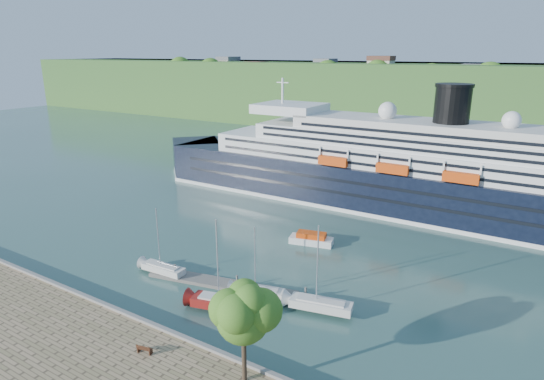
{
  "coord_description": "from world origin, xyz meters",
  "views": [
    {
      "loc": [
        34.66,
        -28.42,
        28.07
      ],
      "look_at": [
        -1.17,
        30.0,
        7.11
      ],
      "focal_mm": 30.0,
      "sensor_mm": 36.0,
      "label": 1
    }
  ],
  "objects": [
    {
      "name": "ground",
      "position": [
        0.0,
        0.0,
        0.0
      ],
      "size": [
        400.0,
        400.0,
        0.0
      ],
      "primitive_type": "plane",
      "color": "#2F544B",
      "rests_on": "ground"
    },
    {
      "name": "far_hillside",
      "position": [
        0.0,
        145.0,
        12.0
      ],
      "size": [
        400.0,
        50.0,
        24.0
      ],
      "primitive_type": "cube",
      "color": "#2E5723",
      "rests_on": "ground"
    },
    {
      "name": "quay_coping",
      "position": [
        0.0,
        -0.2,
        1.15
      ],
      "size": [
        220.0,
        0.5,
        0.3
      ],
      "primitive_type": "cube",
      "color": "slate",
      "rests_on": "promenade"
    },
    {
      "name": "cruise_ship",
      "position": [
        9.6,
        51.92,
        11.56
      ],
      "size": [
        103.01,
        15.47,
        23.12
      ],
      "primitive_type": null,
      "rotation": [
        0.0,
        0.0,
        0.0
      ],
      "color": "black",
      "rests_on": "ground"
    },
    {
      "name": "park_bench",
      "position": [
        5.56,
        -3.76,
        1.5
      ],
      "size": [
        1.65,
        0.95,
        1.0
      ],
      "primitive_type": null,
      "rotation": [
        0.0,
        0.0,
        0.21
      ],
      "color": "#4D2916",
      "rests_on": "promenade"
    },
    {
      "name": "promenade_tree",
      "position": [
        15.6,
        -1.86,
        6.04
      ],
      "size": [
        6.09,
        6.09,
        10.08
      ],
      "primitive_type": null,
      "color": "#34671B",
      "rests_on": "promenade"
    },
    {
      "name": "floating_pontoon",
      "position": [
        2.6,
        11.68,
        0.22
      ],
      "size": [
        19.78,
        6.38,
        0.44
      ],
      "primitive_type": null,
      "rotation": [
        0.0,
        0.0,
        0.21
      ],
      "color": "slate",
      "rests_on": "ground"
    },
    {
      "name": "sailboat_white_near",
      "position": [
        -5.53,
        9.94,
        4.37
      ],
      "size": [
        6.85,
        2.22,
        8.74
      ],
      "primitive_type": null,
      "rotation": [
        0.0,
        0.0,
        0.05
      ],
      "color": "silver",
      "rests_on": "ground"
    },
    {
      "name": "sailboat_red",
      "position": [
        6.59,
        7.02,
        5.26
      ],
      "size": [
        8.45,
        4.16,
        10.52
      ],
      "primitive_type": null,
      "rotation": [
        0.0,
        0.0,
        0.24
      ],
      "color": "maroon",
      "rests_on": "ground"
    },
    {
      "name": "sailboat_white_far",
      "position": [
        8.34,
        11.56,
        4.29
      ],
      "size": [
        6.89,
        3.46,
        8.57
      ],
      "primitive_type": null,
      "rotation": [
        0.0,
        0.0,
        0.25
      ],
      "color": "silver",
      "rests_on": "ground"
    },
    {
      "name": "tender_launch",
      "position": [
        6.43,
        29.04,
        0.91
      ],
      "size": [
        6.95,
        3.7,
        1.83
      ],
      "primitive_type": null,
      "rotation": [
        0.0,
        0.0,
        0.23
      ],
      "color": "#D5410C",
      "rests_on": "ground"
    },
    {
      "name": "sailboat_extra",
      "position": [
        15.96,
        12.52,
        4.98
      ],
      "size": [
        7.99,
        3.72,
        9.96
      ],
      "primitive_type": null,
      "rotation": [
        0.0,
        0.0,
        0.21
      ],
      "color": "silver",
      "rests_on": "ground"
    }
  ]
}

